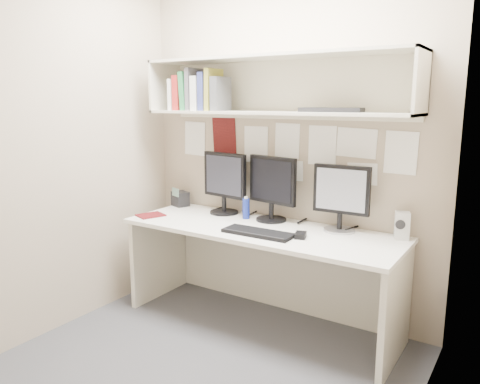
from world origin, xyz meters
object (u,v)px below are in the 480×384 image
Objects in this scene: monitor_center at (272,186)px; speaker at (402,226)px; desk at (260,276)px; monitor_left at (225,181)px; monitor_right at (341,195)px; maroon_notebook at (151,215)px; desk_phone at (180,199)px; keyboard at (258,233)px.

speaker is (0.94, 0.03, -0.17)m from monitor_center.
monitor_left is at bearing 154.64° from desk.
monitor_right is 1.47m from maroon_notebook.
desk is 4.15× the size of monitor_center.
desk is 0.82m from monitor_right.
desk_phone is at bearing 166.35° from desk.
keyboard is 2.74× the size of speaker.
maroon_notebook reaches higher than desk.
monitor_right is at bearing 7.72° from monitor_left.
maroon_notebook is (-0.86, -0.39, -0.26)m from monitor_center.
monitor_center is at bearing 20.01° from desk_phone.
desk is 0.98m from maroon_notebook.
monitor_left is 2.45× the size of maroon_notebook.
monitor_right reaches higher than desk.
monitor_center is 0.98m from maroon_notebook.
monitor_right is (0.50, 0.22, 0.61)m from desk.
monitor_center is (0.43, 0.00, -0.00)m from monitor_left.
desk is 10.14× the size of maroon_notebook.
monitor_center is 2.70× the size of speaker.
monitor_center reaches higher than desk_phone.
monitor_left is at bearing 63.80° from maroon_notebook.
keyboard is (0.11, -0.38, -0.25)m from monitor_center.
keyboard is at bearing -65.58° from desk.
speaker reaches higher than keyboard.
monitor_left is 0.51m from desk_phone.
desk is at bearing -71.18° from monitor_center.
monitor_right is 2.31× the size of maroon_notebook.
monitor_left is 1.38m from speaker.
maroon_notebook is (-0.89, -0.17, 0.37)m from desk.
keyboard is at bearing -64.11° from monitor_center.
desk_phone is (-0.93, 0.23, 0.43)m from desk.
monitor_right is 1.44m from desk_phone.
desk is 4.14× the size of monitor_left.
desk_phone is at bearing 161.59° from speaker.
monitor_center reaches higher than speaker.
monitor_center reaches higher than maroon_notebook.
monitor_right is 0.94× the size of keyboard.
monitor_right is (0.96, 0.00, -0.01)m from monitor_left.
desk is 1.05m from speaker.
monitor_center is 0.92m from desk_phone.
monitor_center is at bearing 162.77° from speaker.
desk_phone reaches higher than maroon_notebook.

